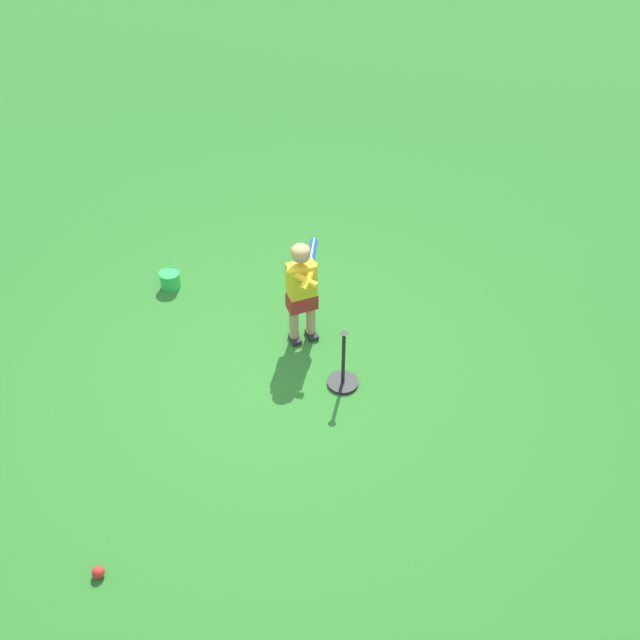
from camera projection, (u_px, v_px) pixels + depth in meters
The scene contains 5 objects.
ground_plane at pixel (276, 374), 7.02m from camera, with size 40.00×40.00×0.00m, color #2D7528.
child_batter at pixel (302, 285), 6.95m from camera, with size 0.49×0.52×1.08m.
play_ball_far_left at pixel (98, 572), 5.50m from camera, with size 0.09×0.09×0.09m, color red.
batting_tee at pixel (343, 376), 6.86m from camera, with size 0.28×0.28×0.62m.
toy_bucket at pixel (170, 279), 7.88m from camera, with size 0.22×0.22×0.19m.
Camera 1 is at (2.37, 4.30, 5.05)m, focal length 43.41 mm.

